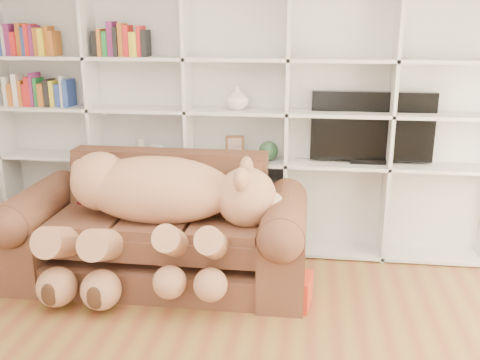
# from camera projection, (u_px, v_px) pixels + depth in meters

# --- Properties ---
(wall_back) EXTENTS (5.00, 0.02, 2.70)m
(wall_back) POSITION_uv_depth(u_px,v_px,m) (240.00, 102.00, 4.87)
(wall_back) COLOR white
(wall_back) RESTS_ON floor
(bookshelf) EXTENTS (4.43, 0.35, 2.40)m
(bookshelf) POSITION_uv_depth(u_px,v_px,m) (212.00, 109.00, 4.78)
(bookshelf) COLOR silver
(bookshelf) RESTS_ON floor
(sofa) EXTENTS (2.38, 1.03, 1.00)m
(sofa) POSITION_uv_depth(u_px,v_px,m) (161.00, 234.00, 4.40)
(sofa) COLOR brown
(sofa) RESTS_ON floor
(teddy_bear) EXTENTS (1.79, 0.98, 1.04)m
(teddy_bear) POSITION_uv_depth(u_px,v_px,m) (156.00, 206.00, 4.11)
(teddy_bear) COLOR tan
(teddy_bear) RESTS_ON sofa
(throw_pillow) EXTENTS (0.46, 0.33, 0.44)m
(throw_pillow) POSITION_uv_depth(u_px,v_px,m) (104.00, 186.00, 4.53)
(throw_pillow) COLOR #570E12
(throw_pillow) RESTS_ON sofa
(gift_box) EXTENTS (0.34, 0.32, 0.24)m
(gift_box) POSITION_uv_depth(u_px,v_px,m) (290.00, 290.00, 4.02)
(gift_box) COLOR red
(gift_box) RESTS_ON floor
(tv) EXTENTS (1.05, 0.18, 0.62)m
(tv) POSITION_uv_depth(u_px,v_px,m) (372.00, 128.00, 4.63)
(tv) COLOR black
(tv) RESTS_ON bookshelf
(picture_frame) EXTENTS (0.17, 0.06, 0.21)m
(picture_frame) POSITION_uv_depth(u_px,v_px,m) (235.00, 147.00, 4.79)
(picture_frame) COLOR brown
(picture_frame) RESTS_ON bookshelf
(green_vase) EXTENTS (0.17, 0.17, 0.17)m
(green_vase) POSITION_uv_depth(u_px,v_px,m) (268.00, 151.00, 4.76)
(green_vase) COLOR #2C5734
(green_vase) RESTS_ON bookshelf
(figurine_tall) EXTENTS (0.10, 0.10, 0.17)m
(figurine_tall) POSITION_uv_depth(u_px,v_px,m) (141.00, 147.00, 4.91)
(figurine_tall) COLOR beige
(figurine_tall) RESTS_ON bookshelf
(figurine_short) EXTENTS (0.09, 0.09, 0.11)m
(figurine_short) POSITION_uv_depth(u_px,v_px,m) (154.00, 150.00, 4.90)
(figurine_short) COLOR beige
(figurine_short) RESTS_ON bookshelf
(snow_globe) EXTENTS (0.11, 0.11, 0.11)m
(snow_globe) POSITION_uv_depth(u_px,v_px,m) (160.00, 150.00, 4.89)
(snow_globe) COLOR white
(snow_globe) RESTS_ON bookshelf
(shelf_vase) EXTENTS (0.24, 0.24, 0.21)m
(shelf_vase) POSITION_uv_depth(u_px,v_px,m) (237.00, 98.00, 4.66)
(shelf_vase) COLOR silver
(shelf_vase) RESTS_ON bookshelf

